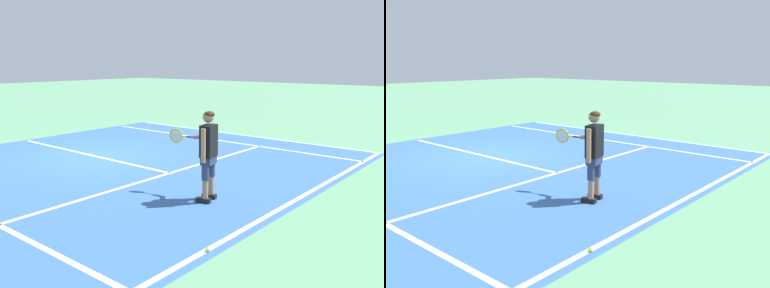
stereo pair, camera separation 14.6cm
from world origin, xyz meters
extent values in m
plane|color=#609E70|center=(0.00, 0.00, 0.00)|extent=(80.00, 80.00, 0.00)
cube|color=#3866A8|center=(0.00, -1.16, 0.00)|extent=(10.98, 9.98, 0.00)
cube|color=white|center=(0.00, -5.95, 0.00)|extent=(10.98, 0.10, 0.01)
cube|color=white|center=(0.00, -2.77, 0.00)|extent=(8.23, 0.10, 0.01)
cube|color=white|center=(0.00, 0.43, 0.00)|extent=(0.10, 6.40, 0.01)
cube|color=white|center=(4.12, -1.16, 0.00)|extent=(0.10, 9.58, 0.01)
cube|color=white|center=(5.49, -1.16, 0.00)|extent=(0.10, 9.58, 0.01)
cube|color=black|center=(-1.13, -4.67, 0.04)|extent=(0.17, 0.30, 0.09)
cube|color=black|center=(-0.86, -4.60, 0.04)|extent=(0.17, 0.30, 0.09)
cylinder|color=#A37556|center=(-1.12, -4.70, 0.27)|extent=(0.11, 0.11, 0.36)
cylinder|color=#2D3351|center=(-1.12, -4.70, 0.66)|extent=(0.14, 0.14, 0.41)
cylinder|color=#A37556|center=(-0.85, -4.64, 0.27)|extent=(0.11, 0.11, 0.36)
cylinder|color=#2D3351|center=(-0.85, -4.64, 0.66)|extent=(0.14, 0.14, 0.41)
cube|color=#2D3351|center=(-0.99, -4.67, 0.82)|extent=(0.38, 0.27, 0.20)
cube|color=black|center=(-0.99, -4.67, 1.16)|extent=(0.42, 0.30, 0.60)
cylinder|color=#A37556|center=(-1.22, -4.73, 1.11)|extent=(0.09, 0.09, 0.62)
cylinder|color=black|center=(-0.75, -4.52, 1.31)|extent=(0.15, 0.28, 0.29)
cylinder|color=#A37556|center=(-0.76, -4.31, 1.17)|extent=(0.15, 0.30, 0.14)
sphere|color=#A37556|center=(-0.99, -4.66, 1.60)|extent=(0.21, 0.21, 0.21)
ellipsoid|color=#382314|center=(-0.98, -4.68, 1.66)|extent=(0.24, 0.24, 0.12)
cylinder|color=#232326|center=(-0.80, -4.09, 1.14)|extent=(0.08, 0.20, 0.03)
cylinder|color=yellow|center=(-0.83, -3.94, 1.14)|extent=(0.05, 0.10, 0.02)
torus|color=yellow|center=(-0.88, -3.76, 1.14)|extent=(0.10, 0.29, 0.30)
cylinder|color=silver|center=(-0.88, -3.76, 1.14)|extent=(0.06, 0.24, 0.25)
sphere|color=#CCE02D|center=(-2.72, -5.98, 0.03)|extent=(0.07, 0.07, 0.07)
camera|label=1|loc=(-7.01, -9.25, 2.61)|focal=38.94mm
camera|label=2|loc=(-6.92, -9.36, 2.61)|focal=38.94mm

